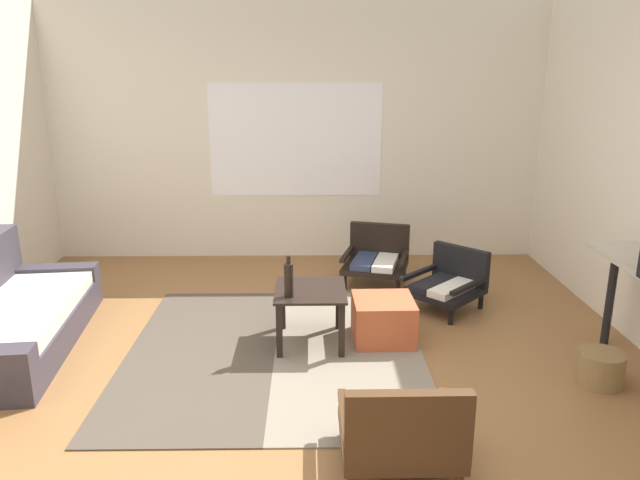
% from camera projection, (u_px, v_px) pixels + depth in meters
% --- Properties ---
extents(ground_plane, '(7.80, 7.80, 0.00)m').
position_uv_depth(ground_plane, '(287.00, 395.00, 3.80)').
color(ground_plane, olive).
extents(far_wall_with_window, '(5.60, 0.13, 2.70)m').
position_uv_depth(far_wall_with_window, '(296.00, 133.00, 6.37)').
color(far_wall_with_window, silver).
rests_on(far_wall_with_window, ground).
extents(area_rug, '(2.15, 2.36, 0.01)m').
position_uv_depth(area_rug, '(275.00, 351.00, 4.39)').
color(area_rug, '#4C4238').
rests_on(area_rug, ground).
extents(couch, '(0.97, 1.89, 0.73)m').
position_uv_depth(couch, '(8.00, 320.00, 4.41)').
color(couch, '#38333D').
rests_on(couch, ground).
extents(coffee_table, '(0.52, 0.58, 0.43)m').
position_uv_depth(coffee_table, '(310.00, 300.00, 4.45)').
color(coffee_table, black).
rests_on(coffee_table, ground).
extents(armchair_by_window, '(0.71, 0.69, 0.54)m').
position_uv_depth(armchair_by_window, '(377.00, 257.00, 5.79)').
color(armchair_by_window, black).
rests_on(armchair_by_window, ground).
extents(armchair_striped_foreground, '(0.61, 0.57, 0.56)m').
position_uv_depth(armchair_striped_foreground, '(402.00, 432.00, 3.00)').
color(armchair_striped_foreground, '#472D19').
rests_on(armchair_striped_foreground, ground).
extents(armchair_corner, '(0.78, 0.78, 0.51)m').
position_uv_depth(armchair_corner, '(449.00, 281.00, 5.17)').
color(armchair_corner, black).
rests_on(armchair_corner, ground).
extents(ottoman_orange, '(0.46, 0.46, 0.33)m').
position_uv_depth(ottoman_orange, '(383.00, 320.00, 4.54)').
color(ottoman_orange, '#BC5633').
rests_on(ottoman_orange, ground).
extents(glass_bottle, '(0.07, 0.07, 0.31)m').
position_uv_depth(glass_bottle, '(289.00, 279.00, 4.24)').
color(glass_bottle, black).
rests_on(glass_bottle, coffee_table).
extents(wicker_basket, '(0.29, 0.29, 0.22)m').
position_uv_depth(wicker_basket, '(601.00, 368.00, 3.91)').
color(wicker_basket, olive).
rests_on(wicker_basket, ground).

